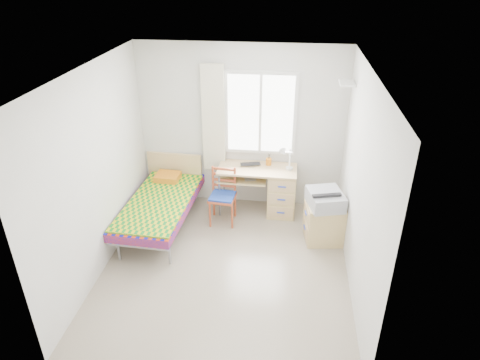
{
  "coord_description": "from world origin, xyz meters",
  "views": [
    {
      "loc": [
        0.72,
        -4.48,
        3.69
      ],
      "look_at": [
        0.13,
        0.55,
        1.02
      ],
      "focal_mm": 32.0,
      "sensor_mm": 36.0,
      "label": 1
    }
  ],
  "objects_px": {
    "bed": "(161,202)",
    "desk": "(277,189)",
    "chair": "(223,192)",
    "cabinet": "(325,222)",
    "printer": "(325,199)"
  },
  "relations": [
    {
      "from": "chair",
      "to": "cabinet",
      "type": "xyz_separation_m",
      "value": [
        1.52,
        -0.34,
        -0.2
      ]
    },
    {
      "from": "desk",
      "to": "cabinet",
      "type": "distance_m",
      "value": 0.99
    },
    {
      "from": "chair",
      "to": "bed",
      "type": "bearing_deg",
      "value": -159.47
    },
    {
      "from": "desk",
      "to": "cabinet",
      "type": "bearing_deg",
      "value": -42.98
    },
    {
      "from": "desk",
      "to": "chair",
      "type": "xyz_separation_m",
      "value": [
        -0.81,
        -0.35,
        0.08
      ]
    },
    {
      "from": "desk",
      "to": "printer",
      "type": "bearing_deg",
      "value": -45.7
    },
    {
      "from": "printer",
      "to": "cabinet",
      "type": "bearing_deg",
      "value": 38.82
    },
    {
      "from": "chair",
      "to": "cabinet",
      "type": "distance_m",
      "value": 1.57
    },
    {
      "from": "bed",
      "to": "printer",
      "type": "relative_size",
      "value": 3.18
    },
    {
      "from": "cabinet",
      "to": "chair",
      "type": "bearing_deg",
      "value": 160.07
    },
    {
      "from": "cabinet",
      "to": "printer",
      "type": "distance_m",
      "value": 0.41
    },
    {
      "from": "bed",
      "to": "desk",
      "type": "xyz_separation_m",
      "value": [
        1.72,
        0.59,
        0.01
      ]
    },
    {
      "from": "desk",
      "to": "printer",
      "type": "distance_m",
      "value": 1.03
    },
    {
      "from": "desk",
      "to": "bed",
      "type": "bearing_deg",
      "value": -160.0
    },
    {
      "from": "chair",
      "to": "printer",
      "type": "bearing_deg",
      "value": -8.75
    }
  ]
}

